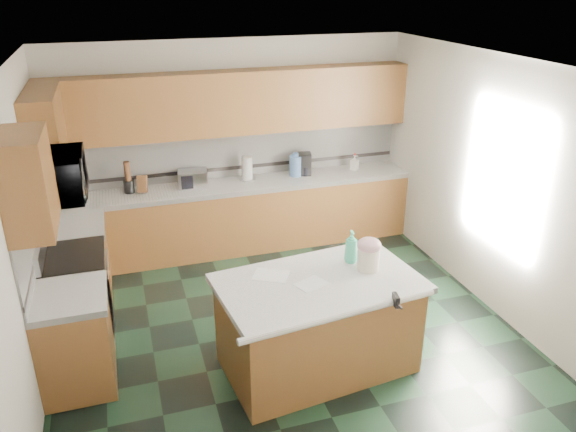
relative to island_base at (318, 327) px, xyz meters
name	(u,v)px	position (x,y,z in m)	size (l,w,h in m)	color
floor	(284,328)	(-0.12, 0.66, -0.43)	(4.60, 4.60, 0.00)	black
ceiling	(284,65)	(-0.12, 0.66, 2.27)	(4.60, 4.60, 0.00)	white
wall_back	(232,144)	(-0.12, 2.98, 0.92)	(4.60, 0.04, 2.70)	white
wall_front	(399,355)	(-0.12, -1.66, 0.92)	(4.60, 0.04, 2.70)	white
wall_left	(20,242)	(-2.44, 0.66, 0.92)	(0.04, 4.60, 2.70)	white
wall_right	(492,184)	(2.20, 0.66, 0.92)	(0.04, 4.60, 2.70)	white
back_base_cab	(240,218)	(-0.12, 2.66, 0.00)	(4.60, 0.60, 0.86)	#3F2510
back_countertop	(239,185)	(-0.12, 2.66, 0.46)	(4.60, 0.64, 0.06)	white
back_upper_cab	(233,103)	(-0.12, 2.80, 1.51)	(4.60, 0.33, 0.78)	#3F2510
back_backsplash	(233,154)	(-0.12, 2.95, 0.81)	(4.60, 0.02, 0.63)	silver
back_accent_band	(234,168)	(-0.12, 2.95, 0.61)	(4.60, 0.01, 0.05)	black
left_base_cab_rear	(80,263)	(-2.12, 1.95, 0.00)	(0.60, 0.82, 0.86)	#3F2510
left_counter_rear	(74,226)	(-2.12, 1.95, 0.46)	(0.64, 0.82, 0.06)	white
left_base_cab_front	(76,342)	(-2.12, 0.42, 0.00)	(0.60, 0.72, 0.86)	#3F2510
left_counter_front	(68,297)	(-2.12, 0.42, 0.46)	(0.64, 0.72, 0.06)	white
left_backsplash	(33,228)	(-2.41, 1.21, 0.81)	(0.02, 2.30, 0.63)	silver
left_accent_band	(37,246)	(-2.40, 1.21, 0.61)	(0.01, 2.30, 0.05)	black
left_upper_cab_rear	(45,130)	(-2.26, 2.09, 1.51)	(0.33, 1.09, 0.78)	#3F2510
left_upper_cab_front	(28,183)	(-2.26, 0.42, 1.51)	(0.33, 0.72, 0.78)	#3F2510
range_body	(78,299)	(-2.12, 1.16, 0.01)	(0.60, 0.76, 0.88)	#B7B7BC
range_oven_door	(109,297)	(-1.83, 1.16, -0.03)	(0.02, 0.68, 0.55)	black
range_cooktop	(71,258)	(-2.12, 1.16, 0.47)	(0.62, 0.78, 0.04)	black
range_handle	(107,264)	(-1.80, 1.16, 0.35)	(0.02, 0.02, 0.66)	#B7B7BC
range_backguard	(40,250)	(-2.38, 1.16, 0.59)	(0.06, 0.76, 0.18)	#B7B7BC
microwave	(57,176)	(-2.12, 1.16, 1.30)	(0.73, 0.50, 0.41)	#B7B7BC
island_base	(318,327)	(0.00, 0.00, 0.00)	(1.68, 0.96, 0.86)	#3F2510
island_top	(319,284)	(0.00, 0.00, 0.46)	(1.78, 1.06, 0.06)	white
island_bullnose	(342,315)	(0.00, -0.53, 0.46)	(0.06, 0.06, 1.78)	white
treat_jar	(368,259)	(0.50, 0.07, 0.60)	(0.20, 0.20, 0.21)	#EFE2CC
treat_jar_lid	(369,245)	(0.50, 0.07, 0.73)	(0.22, 0.22, 0.14)	#DFA6AF
treat_jar_knob	(369,240)	(0.50, 0.07, 0.78)	(0.02, 0.02, 0.07)	tan
treat_jar_knob_end_l	(366,241)	(0.47, 0.07, 0.78)	(0.04, 0.04, 0.04)	tan
treat_jar_knob_end_r	(373,240)	(0.54, 0.07, 0.78)	(0.04, 0.04, 0.04)	tan
soap_bottle_island	(351,247)	(0.41, 0.24, 0.65)	(0.12, 0.12, 0.32)	#41BE99
paper_sheet_a	(311,284)	(-0.09, -0.04, 0.49)	(0.27, 0.20, 0.00)	white
paper_sheet_b	(271,275)	(-0.38, 0.22, 0.49)	(0.31, 0.23, 0.00)	white
clamp_body	(396,300)	(0.49, -0.51, 0.50)	(0.03, 0.11, 0.10)	black
clamp_handle	(399,306)	(0.49, -0.58, 0.48)	(0.02, 0.02, 0.08)	black
knife_block	(142,184)	(-1.33, 2.71, 0.60)	(0.11, 0.10, 0.21)	#472814
utensil_crock	(129,186)	(-1.49, 2.74, 0.57)	(0.13, 0.13, 0.16)	black
utensil_bundle	(127,171)	(-1.49, 2.74, 0.77)	(0.08, 0.08, 0.24)	#472814
toaster_oven	(193,179)	(-0.70, 2.71, 0.60)	(0.37, 0.25, 0.21)	#B7B7BC
toaster_oven_door	(194,182)	(-0.70, 2.60, 0.60)	(0.33, 0.01, 0.17)	black
paper_towel	(247,168)	(0.02, 2.76, 0.64)	(0.14, 0.14, 0.31)	white
paper_towel_base	(247,179)	(0.02, 2.76, 0.50)	(0.21, 0.21, 0.01)	#B7B7BC
water_jug	(296,166)	(0.67, 2.72, 0.63)	(0.17, 0.17, 0.28)	#5B87CB
water_jug_neck	(296,154)	(0.67, 2.72, 0.79)	(0.08, 0.08, 0.04)	#5B87CB
coffee_maker	(304,164)	(0.80, 2.74, 0.64)	(0.17, 0.19, 0.29)	black
coffee_carafe	(305,171)	(0.80, 2.70, 0.55)	(0.12, 0.12, 0.12)	black
soap_bottle_back	(355,163)	(1.53, 2.71, 0.59)	(0.09, 0.10, 0.21)	white
soap_back_cap	(355,154)	(1.53, 2.71, 0.71)	(0.02, 0.02, 0.03)	red
window_light_proxy	(503,177)	(2.17, 0.46, 1.07)	(0.02, 1.40, 1.10)	white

